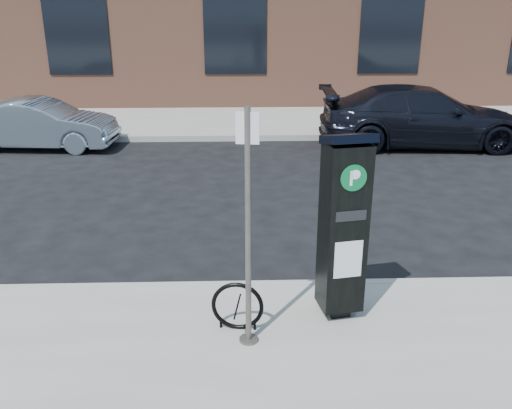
{
  "coord_description": "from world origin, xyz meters",
  "views": [
    {
      "loc": [
        0.1,
        -6.1,
        3.52
      ],
      "look_at": [
        0.31,
        0.5,
        1.02
      ],
      "focal_mm": 38.0,
      "sensor_mm": 36.0,
      "label": 1
    }
  ],
  "objects_px": {
    "sign_pole": "(248,234)",
    "car_silver": "(40,124)",
    "bike_rack": "(237,306)",
    "car_dark": "(422,116)",
    "parking_kiosk": "(343,225)"
  },
  "relations": [
    {
      "from": "parking_kiosk",
      "to": "bike_rack",
      "type": "bearing_deg",
      "value": -177.09
    },
    {
      "from": "sign_pole",
      "to": "car_dark",
      "type": "bearing_deg",
      "value": 69.66
    },
    {
      "from": "sign_pole",
      "to": "car_silver",
      "type": "height_order",
      "value": "sign_pole"
    },
    {
      "from": "bike_rack",
      "to": "sign_pole",
      "type": "bearing_deg",
      "value": -55.66
    },
    {
      "from": "bike_rack",
      "to": "car_silver",
      "type": "xyz_separation_m",
      "value": [
        -4.93,
        8.43,
        0.19
      ]
    },
    {
      "from": "sign_pole",
      "to": "car_dark",
      "type": "xyz_separation_m",
      "value": [
        4.58,
        8.66,
        -0.63
      ]
    },
    {
      "from": "car_dark",
      "to": "sign_pole",
      "type": "bearing_deg",
      "value": 155.03
    },
    {
      "from": "sign_pole",
      "to": "bike_rack",
      "type": "distance_m",
      "value": 0.99
    },
    {
      "from": "sign_pole",
      "to": "car_dark",
      "type": "height_order",
      "value": "sign_pole"
    },
    {
      "from": "bike_rack",
      "to": "car_silver",
      "type": "relative_size",
      "value": 0.15
    },
    {
      "from": "car_silver",
      "to": "car_dark",
      "type": "height_order",
      "value": "car_dark"
    },
    {
      "from": "bike_rack",
      "to": "car_silver",
      "type": "distance_m",
      "value": 9.77
    },
    {
      "from": "car_silver",
      "to": "bike_rack",
      "type": "bearing_deg",
      "value": -145.31
    },
    {
      "from": "parking_kiosk",
      "to": "car_silver",
      "type": "distance_m",
      "value": 10.19
    },
    {
      "from": "sign_pole",
      "to": "car_silver",
      "type": "xyz_separation_m",
      "value": [
        -5.05,
        8.66,
        -0.77
      ]
    }
  ]
}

